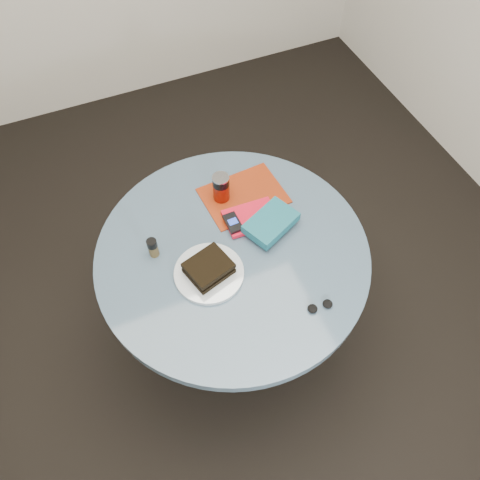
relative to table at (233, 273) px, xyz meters
name	(u,v)px	position (x,y,z in m)	size (l,w,h in m)	color
ground	(234,332)	(0.00, 0.00, -0.59)	(4.00, 4.00, 0.00)	black
table	(233,273)	(0.00, 0.00, 0.00)	(1.00, 1.00, 0.75)	black
plate	(209,273)	(-0.11, -0.06, 0.17)	(0.25, 0.25, 0.02)	silver
sandwich	(209,268)	(-0.11, -0.06, 0.20)	(0.17, 0.16, 0.05)	black
soda_can	(221,188)	(0.06, 0.24, 0.22)	(0.07, 0.07, 0.12)	#691105
pepper_grinder	(153,248)	(-0.26, 0.10, 0.21)	(0.05, 0.05, 0.08)	#4D3E21
magazine	(243,196)	(0.14, 0.22, 0.17)	(0.31, 0.23, 0.01)	maroon
red_book	(251,217)	(0.12, 0.10, 0.18)	(0.20, 0.13, 0.02)	red
novel	(271,223)	(0.17, 0.03, 0.20)	(0.19, 0.12, 0.04)	#155665
mp3_player	(233,223)	(0.04, 0.09, 0.19)	(0.05, 0.09, 0.02)	black
headphones	(320,306)	(0.18, -0.33, 0.17)	(0.09, 0.04, 0.02)	black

